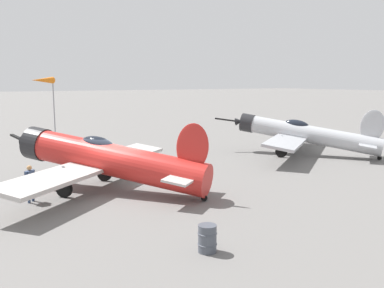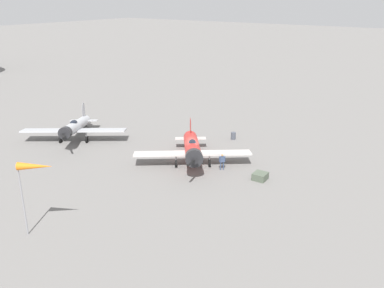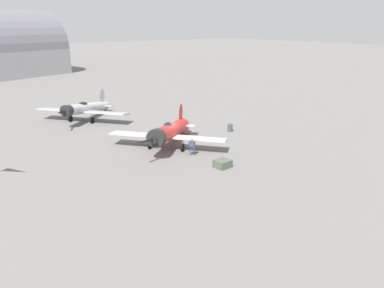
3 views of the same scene
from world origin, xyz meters
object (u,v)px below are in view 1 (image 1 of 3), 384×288
airplane_foreground (106,159)px  airplane_mid_apron (303,134)px  windsock_mast (43,82)px  fuel_drum (207,238)px  ground_crew_mechanic (30,180)px

airplane_foreground → airplane_mid_apron: bearing=-119.8°
airplane_foreground → windsock_mast: (-0.89, -17.08, 3.56)m
airplane_foreground → airplane_mid_apron: 15.42m
fuel_drum → windsock_mast: (-0.74, -25.66, 4.67)m
airplane_foreground → ground_crew_mechanic: 3.52m
airplane_foreground → fuel_drum: bearing=143.1°
fuel_drum → windsock_mast: 26.09m
fuel_drum → windsock_mast: bearing=-91.6°
ground_crew_mechanic → airplane_foreground: bearing=46.1°
airplane_foreground → fuel_drum: (-0.15, 8.58, -1.11)m
airplane_foreground → fuel_drum: airplane_foreground is taller
ground_crew_mechanic → fuel_drum: bearing=-22.7°
airplane_foreground → ground_crew_mechanic: airplane_foreground is taller
airplane_mid_apron → windsock_mast: bearing=7.7°
ground_crew_mechanic → windsock_mast: bearing=119.8°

